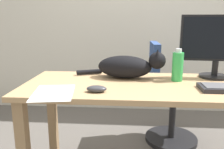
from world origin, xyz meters
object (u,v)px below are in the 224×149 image
Objects in this scene: cat at (128,66)px; water_bottle at (178,66)px; computer_mouse at (97,89)px; office_chair at (168,100)px; monitor at (217,44)px.

water_bottle is (0.31, -0.05, 0.01)m from cat.
cat is at bearing 63.47° from computer_mouse.
cat reaches higher than office_chair.
water_bottle is at bearing -94.90° from office_chair.
monitor is 0.87m from computer_mouse.
cat reaches higher than computer_mouse.
computer_mouse is at bearing -152.65° from monitor.
monitor is at bearing 5.59° from cat.
monitor is 2.33× the size of water_bottle.
office_chair is 0.78m from cat.
computer_mouse is (-0.75, -0.39, -0.21)m from monitor.
monitor reaches higher than water_bottle.
computer_mouse is 0.56m from water_bottle.
monitor is 4.37× the size of computer_mouse.
cat is 0.32m from water_bottle.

